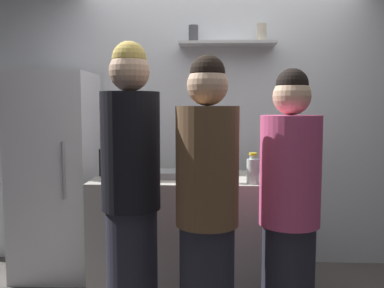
{
  "coord_description": "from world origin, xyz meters",
  "views": [
    {
      "loc": [
        -0.1,
        -2.55,
        1.44
      ],
      "look_at": [
        -0.24,
        0.51,
        1.17
      ],
      "focal_mm": 38.25,
      "sensor_mm": 36.0,
      "label": 1
    }
  ],
  "objects_px": {
    "person_brown_jacket": "(207,216)",
    "baking_pan": "(180,174)",
    "person_pink_top": "(289,218)",
    "person_blonde": "(131,199)",
    "wine_bottle_pale_glass": "(117,166)",
    "wine_bottle_green_glass": "(206,160)",
    "wine_bottle_dark_glass": "(104,161)",
    "water_bottle_plastic": "(253,170)",
    "utensil_holder": "(124,168)",
    "refrigerator": "(56,175)",
    "wine_bottle_amber_glass": "(212,165)"
  },
  "relations": [
    {
      "from": "person_blonde",
      "to": "person_brown_jacket",
      "type": "relative_size",
      "value": 1.06
    },
    {
      "from": "wine_bottle_dark_glass",
      "to": "wine_bottle_amber_glass",
      "type": "bearing_deg",
      "value": -14.53
    },
    {
      "from": "wine_bottle_pale_glass",
      "to": "person_pink_top",
      "type": "distance_m",
      "value": 1.28
    },
    {
      "from": "person_brown_jacket",
      "to": "person_blonde",
      "type": "bearing_deg",
      "value": 172.73
    },
    {
      "from": "refrigerator",
      "to": "wine_bottle_green_glass",
      "type": "height_order",
      "value": "refrigerator"
    },
    {
      "from": "wine_bottle_amber_glass",
      "to": "utensil_holder",
      "type": "bearing_deg",
      "value": 163.13
    },
    {
      "from": "person_pink_top",
      "to": "person_blonde",
      "type": "relative_size",
      "value": 0.91
    },
    {
      "from": "wine_bottle_pale_glass",
      "to": "person_pink_top",
      "type": "bearing_deg",
      "value": -28.03
    },
    {
      "from": "water_bottle_plastic",
      "to": "wine_bottle_pale_glass",
      "type": "bearing_deg",
      "value": 175.11
    },
    {
      "from": "person_blonde",
      "to": "refrigerator",
      "type": "bearing_deg",
      "value": -26.17
    },
    {
      "from": "wine_bottle_amber_glass",
      "to": "wine_bottle_green_glass",
      "type": "relative_size",
      "value": 1.08
    },
    {
      "from": "wine_bottle_dark_glass",
      "to": "wine_bottle_green_glass",
      "type": "bearing_deg",
      "value": 10.64
    },
    {
      "from": "refrigerator",
      "to": "person_pink_top",
      "type": "distance_m",
      "value": 2.08
    },
    {
      "from": "baking_pan",
      "to": "person_blonde",
      "type": "xyz_separation_m",
      "value": [
        -0.23,
        -0.71,
        -0.03
      ]
    },
    {
      "from": "utensil_holder",
      "to": "person_brown_jacket",
      "type": "relative_size",
      "value": 0.13
    },
    {
      "from": "wine_bottle_pale_glass",
      "to": "water_bottle_plastic",
      "type": "xyz_separation_m",
      "value": [
        0.96,
        -0.08,
        -0.01
      ]
    },
    {
      "from": "refrigerator",
      "to": "wine_bottle_amber_glass",
      "type": "relative_size",
      "value": 5.56
    },
    {
      "from": "wine_bottle_pale_glass",
      "to": "water_bottle_plastic",
      "type": "relative_size",
      "value": 1.3
    },
    {
      "from": "utensil_holder",
      "to": "person_pink_top",
      "type": "relative_size",
      "value": 0.13
    },
    {
      "from": "water_bottle_plastic",
      "to": "person_blonde",
      "type": "distance_m",
      "value": 0.9
    },
    {
      "from": "person_blonde",
      "to": "person_brown_jacket",
      "type": "xyz_separation_m",
      "value": [
        0.44,
        -0.15,
        -0.06
      ]
    },
    {
      "from": "refrigerator",
      "to": "wine_bottle_dark_glass",
      "type": "distance_m",
      "value": 0.61
    },
    {
      "from": "refrigerator",
      "to": "person_brown_jacket",
      "type": "relative_size",
      "value": 1.01
    },
    {
      "from": "utensil_holder",
      "to": "wine_bottle_dark_glass",
      "type": "height_order",
      "value": "wine_bottle_dark_glass"
    },
    {
      "from": "wine_bottle_amber_glass",
      "to": "wine_bottle_pale_glass",
      "type": "height_order",
      "value": "wine_bottle_amber_glass"
    },
    {
      "from": "wine_bottle_dark_glass",
      "to": "person_brown_jacket",
      "type": "xyz_separation_m",
      "value": [
        0.8,
        -0.91,
        -0.18
      ]
    },
    {
      "from": "wine_bottle_dark_glass",
      "to": "person_blonde",
      "type": "distance_m",
      "value": 0.85
    },
    {
      "from": "refrigerator",
      "to": "wine_bottle_dark_glass",
      "type": "bearing_deg",
      "value": -32.33
    },
    {
      "from": "refrigerator",
      "to": "person_pink_top",
      "type": "height_order",
      "value": "refrigerator"
    },
    {
      "from": "baking_pan",
      "to": "person_brown_jacket",
      "type": "height_order",
      "value": "person_brown_jacket"
    },
    {
      "from": "wine_bottle_green_glass",
      "to": "wine_bottle_dark_glass",
      "type": "distance_m",
      "value": 0.8
    },
    {
      "from": "baking_pan",
      "to": "wine_bottle_pale_glass",
      "type": "relative_size",
      "value": 1.22
    },
    {
      "from": "wine_bottle_pale_glass",
      "to": "wine_bottle_green_glass",
      "type": "height_order",
      "value": "wine_bottle_green_glass"
    },
    {
      "from": "water_bottle_plastic",
      "to": "person_pink_top",
      "type": "height_order",
      "value": "person_pink_top"
    },
    {
      "from": "wine_bottle_green_glass",
      "to": "wine_bottle_dark_glass",
      "type": "relative_size",
      "value": 0.96
    },
    {
      "from": "utensil_holder",
      "to": "person_brown_jacket",
      "type": "height_order",
      "value": "person_brown_jacket"
    },
    {
      "from": "utensil_holder",
      "to": "wine_bottle_green_glass",
      "type": "height_order",
      "value": "wine_bottle_green_glass"
    },
    {
      "from": "person_brown_jacket",
      "to": "baking_pan",
      "type": "bearing_deg",
      "value": 115.1
    },
    {
      "from": "utensil_holder",
      "to": "wine_bottle_dark_glass",
      "type": "distance_m",
      "value": 0.16
    },
    {
      "from": "wine_bottle_amber_glass",
      "to": "person_pink_top",
      "type": "bearing_deg",
      "value": -53.03
    },
    {
      "from": "utensil_holder",
      "to": "water_bottle_plastic",
      "type": "xyz_separation_m",
      "value": [
        0.95,
        -0.27,
        0.03
      ]
    },
    {
      "from": "utensil_holder",
      "to": "water_bottle_plastic",
      "type": "distance_m",
      "value": 0.99
    },
    {
      "from": "wine_bottle_pale_glass",
      "to": "person_blonde",
      "type": "distance_m",
      "value": 0.61
    },
    {
      "from": "utensil_holder",
      "to": "person_blonde",
      "type": "height_order",
      "value": "person_blonde"
    },
    {
      "from": "utensil_holder",
      "to": "person_brown_jacket",
      "type": "bearing_deg",
      "value": -54.49
    },
    {
      "from": "baking_pan",
      "to": "person_brown_jacket",
      "type": "xyz_separation_m",
      "value": [
        0.21,
        -0.86,
        -0.09
      ]
    },
    {
      "from": "refrigerator",
      "to": "wine_bottle_green_glass",
      "type": "distance_m",
      "value": 1.3
    },
    {
      "from": "wine_bottle_pale_glass",
      "to": "wine_bottle_dark_glass",
      "type": "xyz_separation_m",
      "value": [
        -0.15,
        0.2,
        0.01
      ]
    },
    {
      "from": "wine_bottle_green_glass",
      "to": "person_pink_top",
      "type": "distance_m",
      "value": 1.07
    },
    {
      "from": "utensil_holder",
      "to": "person_blonde",
      "type": "xyz_separation_m",
      "value": [
        0.2,
        -0.75,
        -0.07
      ]
    }
  ]
}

